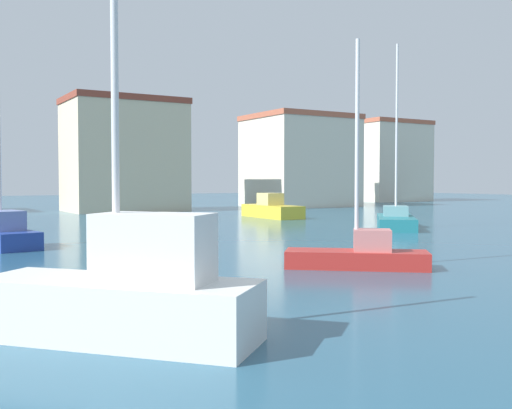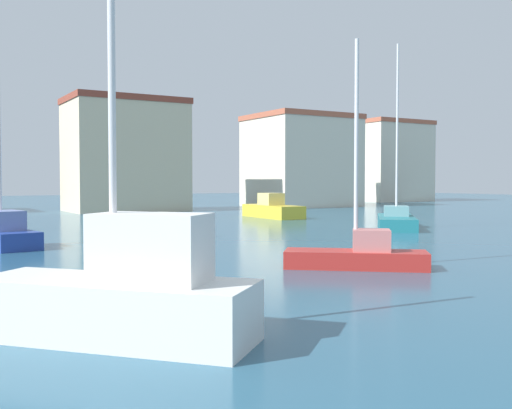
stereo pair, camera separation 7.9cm
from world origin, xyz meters
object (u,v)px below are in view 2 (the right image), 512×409
object	(u,v)px
motorboat_yellow_inner_mooring	(273,209)
sailboat_blue_distant_north	(2,233)
sailboat_white_far_right	(122,295)
sailboat_teal_distant_east	(396,219)
sailboat_red_behind_lamppost	(358,253)

from	to	relation	value
motorboat_yellow_inner_mooring	sailboat_blue_distant_north	xyz separation A→B (m)	(-18.55, -9.76, -0.03)
sailboat_white_far_right	sailboat_blue_distant_north	size ratio (longest dim) A/B	0.84
sailboat_teal_distant_east	sailboat_blue_distant_north	bearing A→B (deg)	176.39
sailboat_red_behind_lamppost	sailboat_white_far_right	bearing A→B (deg)	-153.89
sailboat_teal_distant_east	motorboat_yellow_inner_mooring	size ratio (longest dim) A/B	1.78
sailboat_red_behind_lamppost	sailboat_teal_distant_east	bearing A→B (deg)	41.97
motorboat_yellow_inner_mooring	sailboat_white_far_right	world-z (taller)	sailboat_white_far_right
motorboat_yellow_inner_mooring	sailboat_red_behind_lamppost	size ratio (longest dim) A/B	0.83
sailboat_red_behind_lamppost	sailboat_blue_distant_north	bearing A→B (deg)	125.53
sailboat_teal_distant_east	sailboat_red_behind_lamppost	world-z (taller)	sailboat_teal_distant_east
sailboat_teal_distant_east	sailboat_blue_distant_north	world-z (taller)	sailboat_teal_distant_east
motorboat_yellow_inner_mooring	sailboat_red_behind_lamppost	bearing A→B (deg)	-116.21
sailboat_teal_distant_east	sailboat_white_far_right	distance (m)	24.36
sailboat_teal_distant_east	motorboat_yellow_inner_mooring	xyz separation A→B (m)	(-0.89, 10.99, 0.09)
sailboat_red_behind_lamppost	sailboat_blue_distant_north	distance (m)	14.00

